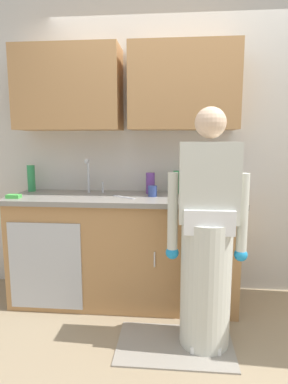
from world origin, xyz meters
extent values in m
plane|color=#998466|center=(0.00, 0.00, 0.00)|extent=(9.00, 9.00, 0.00)
cube|color=beige|center=(0.00, 1.05, 1.35)|extent=(4.80, 0.10, 2.70)
cube|color=#B27F4C|center=(-1.04, 0.83, 1.85)|extent=(0.91, 0.34, 0.70)
cube|color=#B27F4C|center=(-0.05, 0.83, 1.85)|extent=(0.91, 0.34, 0.70)
cube|color=#B27F4C|center=(-0.55, 0.70, 0.45)|extent=(1.90, 0.60, 0.90)
cube|color=#B7BABF|center=(-1.15, 0.39, 0.41)|extent=(0.60, 0.01, 0.72)
cylinder|color=silver|center=(-0.27, 0.39, 0.50)|extent=(0.01, 0.01, 0.12)
cylinder|color=silver|center=(0.16, 0.39, 0.50)|extent=(0.01, 0.01, 0.12)
cube|color=gray|center=(-0.55, 0.70, 0.92)|extent=(1.96, 0.66, 0.04)
cube|color=#B7BABF|center=(-0.85, 0.70, 0.92)|extent=(0.50, 0.36, 0.03)
cylinder|color=#B7BABF|center=(-0.89, 0.85, 1.09)|extent=(0.02, 0.02, 0.30)
sphere|color=#B7BABF|center=(-0.89, 0.79, 1.23)|extent=(0.04, 0.04, 0.04)
cylinder|color=#B7BABF|center=(-0.76, 0.85, 0.99)|extent=(0.02, 0.02, 0.10)
cube|color=white|center=(0.10, 0.08, 0.03)|extent=(0.20, 0.26, 0.06)
cylinder|color=beige|center=(0.10, 0.10, 0.44)|extent=(0.34, 0.34, 0.88)
cube|color=beige|center=(0.10, 0.10, 1.14)|extent=(0.38, 0.22, 0.52)
sphere|color=beige|center=(0.10, 0.10, 1.52)|extent=(0.20, 0.20, 0.20)
cube|color=white|center=(0.10, -0.02, 0.90)|extent=(0.32, 0.04, 0.16)
cylinder|color=beige|center=(-0.13, 0.12, 0.93)|extent=(0.07, 0.07, 0.55)
sphere|color=#1E8CCC|center=(-0.13, 0.12, 0.65)|extent=(0.09, 0.09, 0.09)
cylinder|color=beige|center=(0.33, 0.12, 0.93)|extent=(0.07, 0.07, 0.55)
sphere|color=#1E8CCC|center=(0.33, 0.12, 0.65)|extent=(0.09, 0.09, 0.09)
cube|color=gray|center=(-0.10, 0.05, 0.01)|extent=(0.80, 0.50, 0.01)
cylinder|color=#66388C|center=(0.28, 0.84, 1.07)|extent=(0.07, 0.07, 0.25)
cylinder|color=#66388C|center=(-0.33, 0.85, 1.03)|extent=(0.08, 0.08, 0.19)
cylinder|color=#2D8C4C|center=(-1.45, 0.88, 1.06)|extent=(0.07, 0.07, 0.24)
cylinder|color=#2D8C4C|center=(-0.10, 0.88, 1.04)|extent=(0.06, 0.06, 0.20)
cylinder|color=#2D8C4C|center=(0.11, 0.90, 1.05)|extent=(0.08, 0.08, 0.22)
cylinder|color=#33478C|center=(-0.30, 0.69, 0.99)|extent=(0.08, 0.08, 0.09)
cube|color=silver|center=(-0.54, 0.62, 0.94)|extent=(0.21, 0.16, 0.01)
cube|color=#4CBF4C|center=(-1.44, 0.51, 0.96)|extent=(0.11, 0.07, 0.03)
camera|label=1|loc=(-0.13, -2.01, 1.41)|focal=30.35mm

